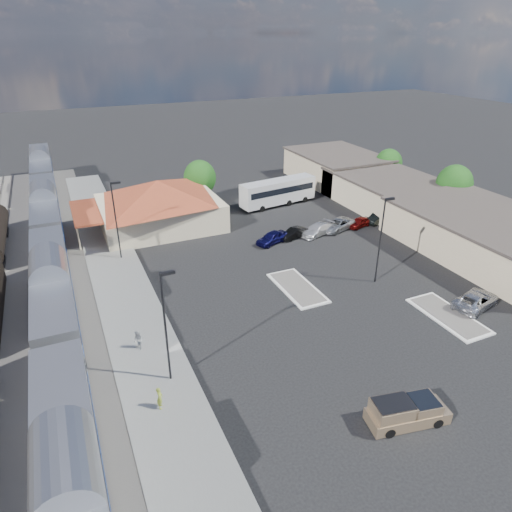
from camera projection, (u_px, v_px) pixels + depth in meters
name	position (u px, v px, depth m)	size (l,w,h in m)	color
ground	(270.00, 307.00, 42.57)	(280.00, 280.00, 0.00)	black
railbed	(24.00, 314.00, 41.41)	(16.00, 100.00, 0.12)	#4C4944
platform	(128.00, 303.00, 43.05)	(5.50, 92.00, 0.18)	gray
passenger_train	(55.00, 297.00, 38.67)	(3.00, 104.00, 5.55)	silver
station_depot	(159.00, 203.00, 59.20)	(18.35, 12.24, 6.20)	#BFB18C
buildings_east	(407.00, 199.00, 63.55)	(14.40, 51.40, 4.80)	#C6B28C
traffic_island_south	(297.00, 288.00, 45.63)	(3.30, 7.50, 0.21)	silver
traffic_island_north	(448.00, 316.00, 41.10)	(3.30, 7.50, 0.21)	silver
lamp_plat_s	(166.00, 319.00, 31.31)	(1.08, 0.25, 9.00)	black
lamp_plat_n	(116.00, 215.00, 49.35)	(1.08, 0.25, 9.00)	black
lamp_lot	(382.00, 234.00, 44.66)	(1.08, 0.25, 9.00)	black
tree_east_b	(454.00, 184.00, 63.02)	(4.94, 4.94, 6.96)	#382314
tree_east_c	(388.00, 164.00, 74.70)	(4.41, 4.41, 6.21)	#382314
tree_depot	(200.00, 178.00, 66.50)	(4.71, 4.71, 6.63)	#382314
pickup_truck	(408.00, 412.00, 29.63)	(5.59, 2.87, 1.84)	tan
suv	(476.00, 300.00, 42.30)	(2.46, 5.35, 1.49)	#AFB1B7
coach_bus	(278.00, 191.00, 66.94)	(12.06, 4.19, 3.79)	white
person_a	(160.00, 398.00, 30.56)	(0.62, 0.40, 1.69)	#AABC3B
person_b	(138.00, 340.00, 36.31)	(0.80, 0.62, 1.64)	silver
parked_car_a	(272.00, 238.00, 55.19)	(1.74, 4.33, 1.48)	#0E0D44
parked_car_b	(294.00, 233.00, 56.65)	(1.37, 3.93, 1.29)	black
parked_car_c	(317.00, 230.00, 57.55)	(2.01, 4.95, 1.44)	silver
parked_car_d	(338.00, 225.00, 58.96)	(2.41, 5.23, 1.45)	#92969A
parked_car_e	(359.00, 222.00, 59.93)	(1.51, 3.76, 1.28)	maroon
parked_car_f	(378.00, 218.00, 61.33)	(1.44, 4.12, 1.36)	black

